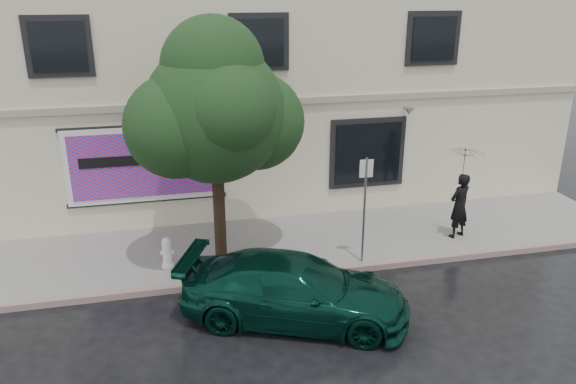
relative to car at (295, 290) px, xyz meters
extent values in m
plane|color=black|center=(0.26, 0.18, -0.69)|extent=(90.00, 90.00, 0.00)
cube|color=gray|center=(0.26, 3.43, -0.61)|extent=(20.00, 3.50, 0.15)
cube|color=slate|center=(0.26, 1.68, -0.61)|extent=(20.00, 0.18, 0.16)
cube|color=beige|center=(0.26, 9.18, 2.81)|extent=(20.00, 8.00, 7.00)
cube|color=#9E9984|center=(0.26, 5.14, 2.91)|extent=(20.00, 0.12, 0.18)
cube|color=black|center=(3.46, 5.14, 1.26)|extent=(2.30, 0.10, 2.10)
cube|color=black|center=(3.46, 5.08, 1.26)|extent=(2.00, 0.05, 1.80)
cube|color=black|center=(-4.74, 5.08, 4.51)|extent=(1.30, 0.05, 1.20)
cube|color=black|center=(0.26, 5.08, 4.51)|extent=(1.30, 0.05, 1.20)
cube|color=black|center=(5.26, 5.08, 4.51)|extent=(1.30, 0.05, 1.20)
cube|color=white|center=(-2.94, 5.11, 1.36)|extent=(4.20, 0.06, 2.10)
cube|color=#D83053|center=(-2.94, 5.07, 1.36)|extent=(3.90, 0.04, 1.80)
cube|color=black|center=(-2.94, 5.14, 0.31)|extent=(4.30, 0.10, 0.10)
cube|color=black|center=(-2.94, 5.14, 2.41)|extent=(4.30, 0.10, 0.10)
cube|color=black|center=(-2.94, 5.04, 1.51)|extent=(3.40, 0.02, 0.28)
imported|color=#083026|center=(0.00, 0.00, 0.00)|extent=(5.16, 3.72, 1.37)
imported|color=black|center=(5.21, 2.71, 0.36)|extent=(0.77, 0.64, 1.80)
imported|color=black|center=(5.21, 2.71, 1.67)|extent=(1.46, 1.46, 0.81)
cylinder|color=#332216|center=(-1.23, 2.66, 0.79)|extent=(0.29, 0.29, 2.65)
sphere|color=black|center=(-1.23, 2.66, 3.22)|extent=(3.22, 3.22, 3.22)
cylinder|color=white|center=(-2.54, 2.67, -0.50)|extent=(0.30, 0.30, 0.08)
cylinder|color=white|center=(-2.54, 2.67, -0.18)|extent=(0.22, 0.22, 0.55)
sphere|color=white|center=(-2.54, 2.67, 0.13)|extent=(0.22, 0.22, 0.22)
cylinder|color=white|center=(-2.54, 2.67, -0.16)|extent=(0.32, 0.10, 0.10)
cylinder|color=gray|center=(2.18, 1.88, 0.81)|extent=(0.06, 0.06, 2.69)
cube|color=silver|center=(2.18, 1.88, 1.89)|extent=(0.33, 0.03, 0.43)
camera|label=1|loc=(-2.43, -9.91, 5.92)|focal=35.00mm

